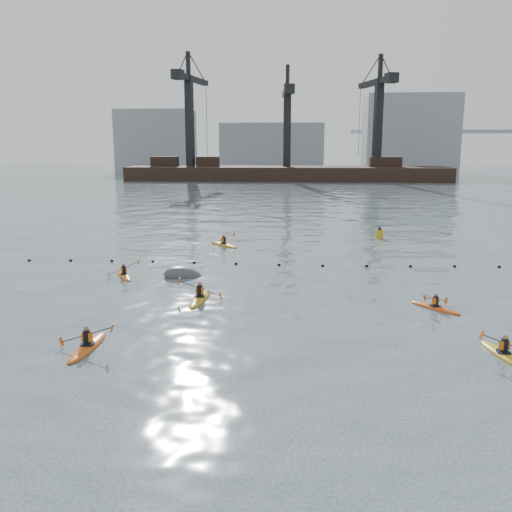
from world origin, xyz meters
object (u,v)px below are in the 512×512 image
object	(u,v)px
kayaker_4	(435,307)
mooring_buoy	(183,276)
nav_buoy	(379,234)
kayaker_0	(87,346)
kayaker_3	(200,298)
kayaker_5	(224,244)
kayaker_2	(124,275)
kayaker_1	(504,354)

from	to	relation	value
kayaker_4	mooring_buoy	distance (m)	15.41
kayaker_4	nav_buoy	size ratio (longest dim) A/B	2.09
kayaker_0	kayaker_3	size ratio (longest dim) A/B	0.96
kayaker_4	mooring_buoy	bearing A→B (deg)	-63.52
kayaker_5	nav_buoy	xyz separation A→B (m)	(13.38, 4.62, 0.27)
kayaker_0	kayaker_5	world-z (taller)	kayaker_0
kayaker_0	kayaker_2	xyz separation A→B (m)	(-2.33, 12.21, -0.01)
kayaker_1	kayaker_4	xyz separation A→B (m)	(-1.13, 6.24, -0.01)
kayaker_0	kayaker_3	bearing A→B (deg)	67.32
kayaker_1	kayaker_2	xyz separation A→B (m)	(-19.16, 11.82, -0.01)
kayaker_0	kayaker_4	xyz separation A→B (m)	(15.70, 6.64, -0.02)
kayaker_3	kayaker_0	bearing A→B (deg)	-110.40
kayaker_5	mooring_buoy	xyz separation A→B (m)	(-1.20, -10.70, -0.10)
nav_buoy	kayaker_3	bearing A→B (deg)	-121.72
kayaker_3	mooring_buoy	xyz separation A→B (m)	(-1.96, 5.08, -0.11)
kayaker_3	mooring_buoy	size ratio (longest dim) A/B	1.46
kayaker_0	mooring_buoy	size ratio (longest dim) A/B	1.40
kayaker_0	kayaker_2	size ratio (longest dim) A/B	1.19
mooring_buoy	kayaker_5	bearing A→B (deg)	83.63
kayaker_0	kayaker_4	bearing A→B (deg)	24.93
kayaker_0	mooring_buoy	distance (m)	12.54
mooring_buoy	kayaker_3	bearing A→B (deg)	-68.88
kayaker_4	nav_buoy	bearing A→B (deg)	-132.15
kayaker_3	nav_buoy	size ratio (longest dim) A/B	2.94
kayaker_3	kayaker_1	bearing A→B (deg)	-23.16
nav_buoy	kayaker_4	bearing A→B (deg)	-90.83
kayaker_1	mooring_buoy	size ratio (longest dim) A/B	1.30
kayaker_0	nav_buoy	size ratio (longest dim) A/B	2.82
kayaker_1	nav_buoy	size ratio (longest dim) A/B	2.63
mooring_buoy	nav_buoy	world-z (taller)	nav_buoy
kayaker_2	mooring_buoy	size ratio (longest dim) A/B	1.17
kayaker_2	mooring_buoy	distance (m)	3.77
kayaker_0	kayaker_1	xyz separation A→B (m)	(16.83, 0.39, -0.01)
kayaker_0	kayaker_3	xyz separation A→B (m)	(3.39, 7.38, 0.00)
kayaker_1	kayaker_5	world-z (taller)	kayaker_1
kayaker_5	mooring_buoy	distance (m)	10.77
kayaker_1	nav_buoy	world-z (taller)	kayaker_1
nav_buoy	kayaker_5	bearing A→B (deg)	-160.94
kayaker_1	nav_buoy	bearing A→B (deg)	79.55
kayaker_4	kayaker_5	xyz separation A→B (m)	(-13.07, 16.52, 0.01)
kayaker_5	kayaker_3	bearing A→B (deg)	-131.28
kayaker_1	kayaker_3	size ratio (longest dim) A/B	0.89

